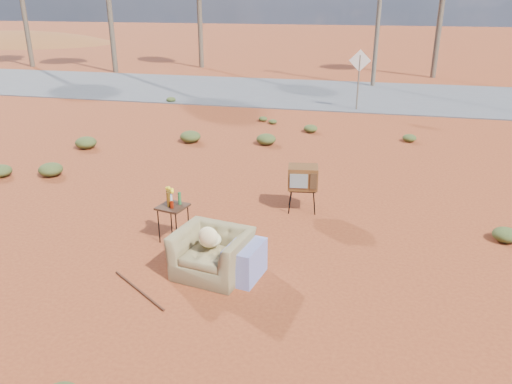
# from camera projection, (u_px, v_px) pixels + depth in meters

# --- Properties ---
(ground) EXTENTS (140.00, 140.00, 0.00)m
(ground) POSITION_uv_depth(u_px,v_px,m) (227.00, 262.00, 7.99)
(ground) COLOR brown
(ground) RESTS_ON ground
(highway) EXTENTS (140.00, 7.00, 0.04)m
(highway) POSITION_uv_depth(u_px,v_px,m) (324.00, 94.00, 21.56)
(highway) COLOR #565659
(highway) RESTS_ON ground
(dirt_mound) EXTENTS (26.00, 18.00, 2.00)m
(dirt_mound) POSITION_uv_depth(u_px,v_px,m) (15.00, 43.00, 45.16)
(dirt_mound) COLOR brown
(dirt_mound) RESTS_ON ground
(armchair) EXTENTS (1.38, 0.87, 0.94)m
(armchair) POSITION_uv_depth(u_px,v_px,m) (218.00, 249.00, 7.47)
(armchair) COLOR olive
(armchair) RESTS_ON ground
(tv_unit) EXTENTS (0.63, 0.53, 0.92)m
(tv_unit) POSITION_uv_depth(u_px,v_px,m) (303.00, 178.00, 9.66)
(tv_unit) COLOR black
(tv_unit) RESTS_ON ground
(side_table) EXTENTS (0.54, 0.54, 0.92)m
(side_table) POSITION_uv_depth(u_px,v_px,m) (172.00, 204.00, 8.48)
(side_table) COLOR #392214
(side_table) RESTS_ON ground
(rusty_bar) EXTENTS (1.13, 0.80, 0.04)m
(rusty_bar) POSITION_uv_depth(u_px,v_px,m) (139.00, 290.00, 7.19)
(rusty_bar) COLOR #4C2114
(rusty_bar) RESTS_ON ground
(road_sign) EXTENTS (0.78, 0.06, 2.19)m
(road_sign) POSITION_uv_depth(u_px,v_px,m) (359.00, 69.00, 17.98)
(road_sign) COLOR brown
(road_sign) RESTS_ON ground
(scrub_patch) EXTENTS (17.49, 8.07, 0.33)m
(scrub_patch) POSITION_uv_depth(u_px,v_px,m) (245.00, 165.00, 12.10)
(scrub_patch) COLOR #474E22
(scrub_patch) RESTS_ON ground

